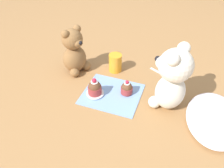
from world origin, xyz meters
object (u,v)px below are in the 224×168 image
juice_glass (115,63)px  teaspoon (160,73)px  teddy_bear_tan (74,52)px  saucer_plate (95,93)px  cupcake_near_cream_bear (127,88)px  cupcake_near_tan_bear (95,88)px  teddy_bear_cream (172,79)px

juice_glass → teaspoon: (-0.05, 0.21, -0.04)m
teddy_bear_tan → saucer_plate: 0.23m
saucer_plate → juice_glass: 0.20m
cupcake_near_cream_bear → juice_glass: size_ratio=0.75×
teddy_bear_tan → cupcake_near_cream_bear: teddy_bear_tan is taller
cupcake_near_tan_bear → juice_glass: 0.20m
teaspoon → teddy_bear_cream: bearing=-46.1°
cupcake_near_cream_bear → saucer_plate: cupcake_near_cream_bear is taller
juice_glass → saucer_plate: bearing=-6.0°
teddy_bear_cream → saucer_plate: 0.32m
teddy_bear_tan → juice_glass: (-0.06, 0.18, -0.06)m
saucer_plate → teaspoon: size_ratio=0.63×
teaspoon → cupcake_near_tan_bear: bearing=-106.1°
teddy_bear_tan → cupcake_near_tan_bear: bearing=-109.5°
saucer_plate → juice_glass: bearing=174.0°
teddy_bear_tan → cupcake_near_tan_bear: 0.22m
teaspoon → cupcake_near_cream_bear: bearing=-92.4°
saucer_plate → cupcake_near_cream_bear: bearing=113.5°
teddy_bear_cream → juice_glass: size_ratio=3.05×
teddy_bear_tan → cupcake_near_cream_bear: size_ratio=3.41×
teddy_bear_tan → teddy_bear_cream: bearing=-80.0°
teddy_bear_cream → cupcake_near_cream_bear: teddy_bear_cream is taller
teddy_bear_tan → cupcake_near_tan_bear: (0.13, 0.16, -0.06)m
teddy_bear_cream → teaspoon: teddy_bear_cream is taller
saucer_plate → teaspoon: 0.34m
juice_glass → teaspoon: bearing=102.9°
juice_glass → teaspoon: juice_glass is taller
teddy_bear_cream → cupcake_near_cream_bear: (-0.01, -0.17, -0.10)m
teddy_bear_cream → cupcake_near_cream_bear: bearing=-74.7°
teddy_bear_tan → juice_glass: size_ratio=2.56×
teaspoon → saucer_plate: bearing=-106.1°
teddy_bear_cream → cupcake_near_tan_bear: (0.05, -0.29, -0.09)m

